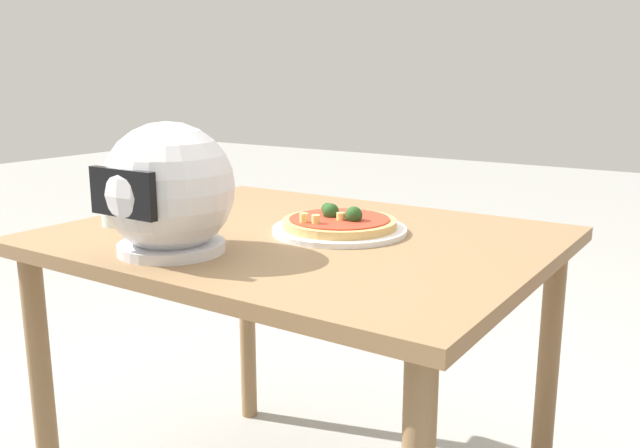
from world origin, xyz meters
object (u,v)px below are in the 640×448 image
(pizza, at_px, (339,222))
(drinking_glass, at_px, (116,199))
(motorcycle_helmet, at_px, (169,191))
(dining_table, at_px, (301,274))

(pizza, distance_m, drinking_glass, 0.52)
(motorcycle_helmet, height_order, drinking_glass, motorcycle_helmet)
(drinking_glass, bearing_deg, motorcycle_helmet, 160.02)
(motorcycle_helmet, bearing_deg, dining_table, -113.73)
(pizza, relative_size, drinking_glass, 2.01)
(dining_table, distance_m, drinking_glass, 0.46)
(pizza, bearing_deg, drinking_glass, 25.29)
(dining_table, relative_size, pizza, 4.16)
(dining_table, height_order, pizza, pizza)
(pizza, distance_m, motorcycle_helmet, 0.39)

